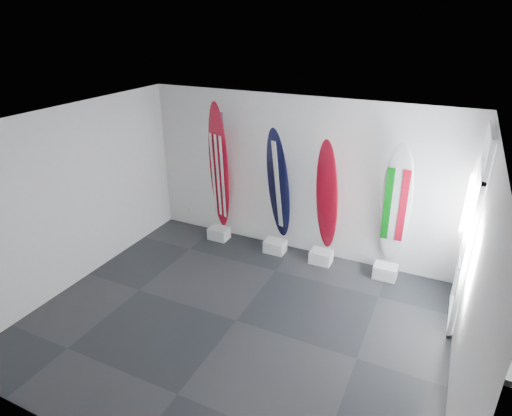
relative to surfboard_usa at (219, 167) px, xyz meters
The scene contains 16 objects.
floor 3.15m from the surfboard_usa, 55.81° to the right, with size 6.00×6.00×0.00m, color black.
ceiling 3.12m from the surfboard_usa, 55.81° to the right, with size 6.00×6.00×0.00m, color white.
wall_back 1.56m from the surfboard_usa, ahead, with size 6.00×6.00×0.00m, color silver.
wall_front 5.02m from the surfboard_usa, 72.05° to the right, with size 6.00×6.00×0.00m, color silver.
wall_left 2.70m from the surfboard_usa, 122.48° to the right, with size 5.00×5.00×0.00m, color silver.
wall_right 5.09m from the surfboard_usa, 26.62° to the right, with size 5.00×5.00×0.00m, color silver.
display_block_usa 1.41m from the surfboard_usa, 90.00° to the right, with size 0.40×0.30×0.24m, color silver.
surfboard_usa is the anchor object (origin of this frame).
display_block_navy 1.90m from the surfboard_usa, ahead, with size 0.40×0.30×0.24m, color silver.
surfboard_navy 1.28m from the surfboard_usa, ahead, with size 0.51×0.08×2.27m, color black.
display_block_swiss 2.62m from the surfboard_usa, ahead, with size 0.40×0.30×0.24m, color silver.
surfboard_swiss 2.21m from the surfboard_usa, ahead, with size 0.49×0.08×2.15m, color maroon.
display_block_italy 3.66m from the surfboard_usa, ahead, with size 0.40×0.30×0.24m, color silver.
surfboard_italy 3.38m from the surfboard_usa, ahead, with size 0.51×0.08×2.26m, color silver.
wall_outlet 1.50m from the surfboard_usa, 167.49° to the left, with size 0.09×0.02×0.13m, color silver.
glass_door 4.58m from the surfboard_usa, ahead, with size 0.12×1.16×2.85m, color white, non-canonical shape.
Camera 1 is at (2.53, -4.62, 4.26)m, focal length 30.13 mm.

